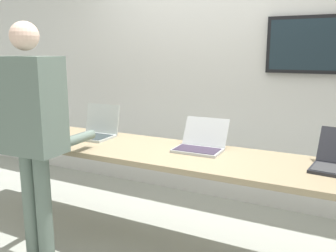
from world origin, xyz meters
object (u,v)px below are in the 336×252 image
(workbench, at_px, (158,155))
(laptop_station_1, at_px, (96,130))
(person, at_px, (32,123))
(laptop_station_2, at_px, (201,143))
(laptop_station_0, at_px, (20,121))

(workbench, distance_m, laptop_station_1, 0.71)
(workbench, height_order, person, person)
(laptop_station_2, bearing_deg, person, -140.59)
(workbench, relative_size, laptop_station_2, 10.50)
(workbench, distance_m, laptop_station_0, 1.65)
(workbench, height_order, laptop_station_2, laptop_station_2)
(laptop_station_1, bearing_deg, workbench, -10.01)
(workbench, xyz_separation_m, person, (-0.64, -0.62, 0.30))
(workbench, distance_m, laptop_station_2, 0.34)
(workbench, height_order, laptop_station_1, laptop_station_1)
(workbench, xyz_separation_m, laptop_station_0, (-1.65, 0.13, 0.10))
(laptop_station_0, height_order, laptop_station_1, laptop_station_1)
(laptop_station_1, distance_m, laptop_station_2, 0.98)
(laptop_station_2, bearing_deg, laptop_station_0, -179.61)
(laptop_station_1, distance_m, person, 0.77)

